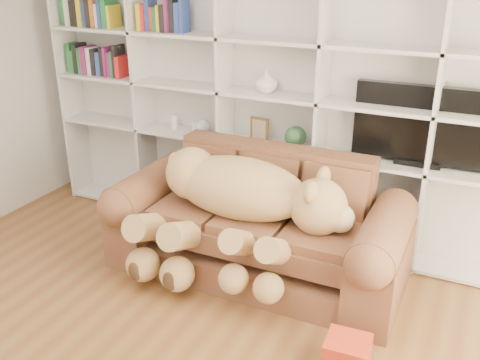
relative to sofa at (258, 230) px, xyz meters
The scene contains 13 objects.
wall_back 1.31m from the sofa, 101.39° to the left, with size 5.00×0.02×2.70m, color silver.
bookshelf 1.25m from the sofa, 120.14° to the left, with size 4.43×0.35×2.40m.
sofa is the anchor object (origin of this frame).
teddy_bear 0.37m from the sofa, 119.13° to the right, with size 1.61×0.91×0.93m.
throw_pillow 0.65m from the sofa, 163.45° to the left, with size 0.38×0.12×0.38m, color #530E12.
gift_box 1.28m from the sofa, 40.14° to the right, with size 0.27×0.25×0.22m, color red.
tv 1.51m from the sofa, 33.25° to the left, with size 1.06×0.18×0.62m.
picture_frame 0.94m from the sofa, 113.55° to the left, with size 0.17×0.03×0.21m, color #52381C.
green_vase 0.88m from the sofa, 85.46° to the left, with size 0.19×0.19×0.19m, color #2D5731.
figurine_tall 1.45m from the sofa, 150.82° to the left, with size 0.07×0.07×0.14m, color silver.
figurine_short 1.26m from the sofa, 145.11° to the left, with size 0.07×0.07×0.11m, color silver.
snow_globe 1.21m from the sofa, 142.50° to the left, with size 0.13×0.13×0.13m, color silver.
shelf_vase 1.25m from the sofa, 109.24° to the left, with size 0.19×0.19×0.19m, color white.
Camera 1 is at (1.66, -1.81, 2.38)m, focal length 40.00 mm.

